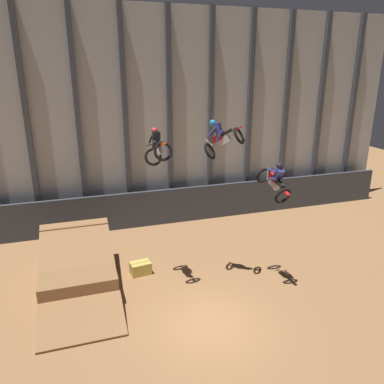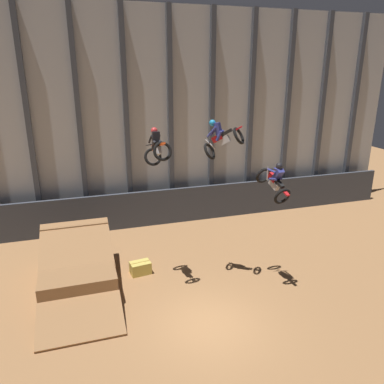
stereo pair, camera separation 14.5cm
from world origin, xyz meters
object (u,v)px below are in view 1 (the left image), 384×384
hay_bale_trackside (141,268)px  rider_bike_center_air (222,138)px  rider_bike_left_air (157,148)px  rider_bike_right_air (275,181)px  dirt_ramp (78,268)px

hay_bale_trackside → rider_bike_center_air: bearing=-21.9°
rider_bike_left_air → hay_bale_trackside: size_ratio=1.78×
rider_bike_center_air → hay_bale_trackside: bearing=108.9°
rider_bike_left_air → rider_bike_right_air: (4.46, -1.41, -1.33)m
rider_bike_left_air → rider_bike_right_air: bearing=-22.5°
dirt_ramp → rider_bike_right_air: bearing=-17.4°
hay_bale_trackside → rider_bike_left_air: bearing=-53.8°
dirt_ramp → rider_bike_center_air: bearing=-13.1°
rider_bike_left_air → rider_bike_center_air: (2.56, -0.33, 0.31)m
hay_bale_trackside → rider_bike_right_air: bearing=-24.8°
dirt_ramp → rider_bike_right_air: rider_bike_right_air is taller
rider_bike_center_air → dirt_ramp: bearing=117.7°
rider_bike_center_air → hay_bale_trackside: (-3.28, 1.32, -5.98)m
rider_bike_right_air → dirt_ramp: bearing=155.3°
rider_bike_left_air → rider_bike_right_air: 4.86m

